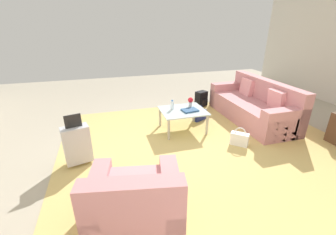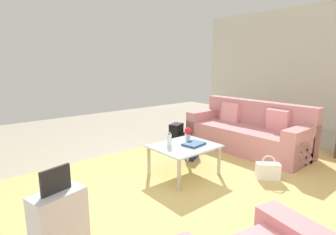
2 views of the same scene
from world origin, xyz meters
TOP-DOWN VIEW (x-y plane):
  - ground_plane at (0.00, 0.00)m, footprint 12.00×12.00m
  - area_rug at (-0.60, 0.20)m, footprint 5.20×4.40m
  - couch at (-2.20, -0.60)m, footprint 0.94×2.30m
  - armchair at (0.91, 1.66)m, footprint 1.12×1.01m
  - coffee_table at (-0.40, -0.50)m, footprint 0.90×0.76m
  - water_bottle at (-0.20, -0.60)m, footprint 0.06×0.06m
  - coffee_table_book at (-0.52, -0.42)m, footprint 0.34×0.27m
  - flower_vase at (-0.62, -0.65)m, footprint 0.11×0.11m
  - suitcase_silver at (1.60, 0.20)m, footprint 0.44×0.31m
  - handbag_white at (-1.20, 0.39)m, footprint 0.33×0.32m
  - handbag_navy at (-0.96, -0.89)m, footprint 0.35×0.26m
  - backpack_black at (-1.40, -1.79)m, footprint 0.35×0.33m

SIDE VIEW (x-z plane):
  - ground_plane at x=0.00m, z-range 0.00..0.00m
  - area_rug at x=-0.60m, z-range 0.00..0.01m
  - handbag_white at x=-1.20m, z-range -0.05..0.31m
  - handbag_navy at x=-0.96m, z-range -0.05..0.31m
  - backpack_black at x=-1.40m, z-range -0.01..0.39m
  - armchair at x=0.91m, z-range -0.11..0.70m
  - couch at x=-2.20m, z-range -0.15..0.77m
  - suitcase_silver at x=1.60m, z-range -0.07..0.78m
  - coffee_table at x=-0.40m, z-range 0.17..0.62m
  - coffee_table_book at x=-0.52m, z-range 0.45..0.48m
  - water_bottle at x=-0.20m, z-range 0.44..0.65m
  - flower_vase at x=-0.62m, z-range 0.47..0.68m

